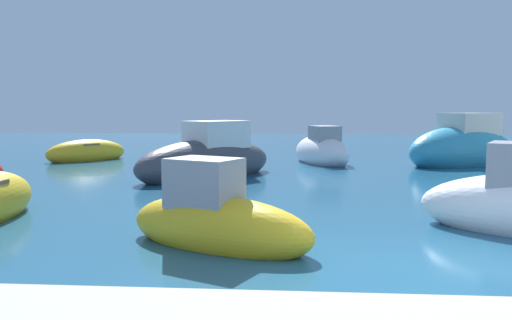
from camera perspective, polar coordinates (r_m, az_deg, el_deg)
The scene contains 6 objects.
ground at distance 7.37m, azimuth 19.14°, elevation -12.31°, with size 80.00×80.00×0.00m, color #1E5170.
moored_boat_1 at distance 8.49m, azimuth -4.44°, elevation -6.82°, with size 3.59×2.55×1.68m.
moored_boat_2 at distance 17.05m, azimuth -5.33°, elevation 0.01°, with size 4.90×5.57×2.22m.
moored_boat_3 at distance 22.42m, azimuth 21.98°, elevation 1.25°, with size 5.75×4.81×2.55m.
moored_boat_7 at distance 23.75m, azimuth -18.32°, elevation 0.77°, with size 3.38×3.64×1.19m.
moored_boat_8 at distance 21.60m, azimuth 7.30°, elevation 0.93°, with size 2.96×4.41×1.90m.
Camera 1 is at (-1.87, -6.77, 2.23)m, focal length 35.96 mm.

